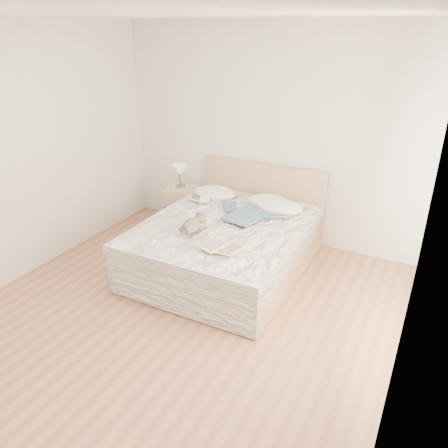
{
  "coord_description": "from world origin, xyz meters",
  "views": [
    {
      "loc": [
        2.05,
        -2.84,
        2.63
      ],
      "look_at": [
        0.02,
        1.05,
        0.62
      ],
      "focal_mm": 35.0,
      "sensor_mm": 36.0,
      "label": 1
    }
  ],
  "objects_px": {
    "photo_book": "(200,199)",
    "childrens_book": "(222,248)",
    "teddy_bear": "(192,230)",
    "table_lamp": "(180,171)",
    "nightstand": "(182,206)",
    "bed": "(228,244)"
  },
  "relations": [
    {
      "from": "photo_book",
      "to": "childrens_book",
      "type": "relative_size",
      "value": 0.68
    },
    {
      "from": "photo_book",
      "to": "teddy_bear",
      "type": "distance_m",
      "value": 0.94
    },
    {
      "from": "table_lamp",
      "to": "teddy_bear",
      "type": "xyz_separation_m",
      "value": [
        0.97,
        -1.28,
        -0.14
      ]
    },
    {
      "from": "nightstand",
      "to": "teddy_bear",
      "type": "bearing_deg",
      "value": -53.44
    },
    {
      "from": "nightstand",
      "to": "childrens_book",
      "type": "xyz_separation_m",
      "value": [
        1.39,
        -1.44,
        0.35
      ]
    },
    {
      "from": "bed",
      "to": "table_lamp",
      "type": "height_order",
      "value": "bed"
    },
    {
      "from": "nightstand",
      "to": "teddy_bear",
      "type": "height_order",
      "value": "teddy_bear"
    },
    {
      "from": "nightstand",
      "to": "table_lamp",
      "type": "relative_size",
      "value": 1.75
    },
    {
      "from": "bed",
      "to": "teddy_bear",
      "type": "bearing_deg",
      "value": -111.2
    },
    {
      "from": "table_lamp",
      "to": "teddy_bear",
      "type": "distance_m",
      "value": 1.61
    },
    {
      "from": "teddy_bear",
      "to": "nightstand",
      "type": "bearing_deg",
      "value": 133.73
    },
    {
      "from": "photo_book",
      "to": "childrens_book",
      "type": "distance_m",
      "value": 1.34
    },
    {
      "from": "bed",
      "to": "table_lamp",
      "type": "xyz_separation_m",
      "value": [
        -1.15,
        0.8,
        0.48
      ]
    },
    {
      "from": "teddy_bear",
      "to": "childrens_book",
      "type": "bearing_deg",
      "value": -14.34
    },
    {
      "from": "bed",
      "to": "table_lamp",
      "type": "relative_size",
      "value": 6.7
    },
    {
      "from": "childrens_book",
      "to": "photo_book",
      "type": "bearing_deg",
      "value": 142.36
    },
    {
      "from": "table_lamp",
      "to": "teddy_bear",
      "type": "bearing_deg",
      "value": -52.99
    },
    {
      "from": "bed",
      "to": "nightstand",
      "type": "relative_size",
      "value": 3.83
    },
    {
      "from": "nightstand",
      "to": "childrens_book",
      "type": "height_order",
      "value": "childrens_book"
    },
    {
      "from": "bed",
      "to": "photo_book",
      "type": "height_order",
      "value": "bed"
    },
    {
      "from": "bed",
      "to": "photo_book",
      "type": "bearing_deg",
      "value": 147.52
    },
    {
      "from": "bed",
      "to": "table_lamp",
      "type": "distance_m",
      "value": 1.49
    }
  ]
}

